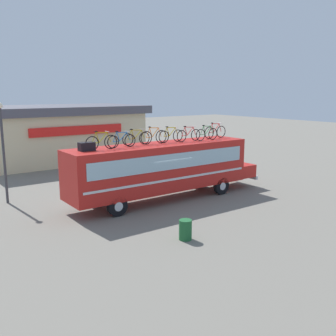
% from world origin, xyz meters
% --- Properties ---
extents(ground_plane, '(120.00, 120.00, 0.00)m').
position_xyz_m(ground_plane, '(0.00, 0.00, 0.00)').
color(ground_plane, slate).
extents(bus, '(12.14, 2.44, 3.19)m').
position_xyz_m(bus, '(0.20, 0.00, 1.88)').
color(bus, red).
rests_on(bus, ground).
extents(luggage_bag_1, '(0.75, 0.45, 0.41)m').
position_xyz_m(luggage_bag_1, '(-4.31, 0.06, 3.40)').
color(luggage_bag_1, black).
rests_on(luggage_bag_1, bus).
extents(rooftop_bicycle_1, '(1.71, 0.44, 0.94)m').
position_xyz_m(rooftop_bicycle_1, '(-3.58, -0.06, 3.58)').
color(rooftop_bicycle_1, black).
rests_on(rooftop_bicycle_1, bus).
extents(rooftop_bicycle_2, '(1.63, 0.44, 0.86)m').
position_xyz_m(rooftop_bicycle_2, '(-2.41, 0.02, 3.56)').
color(rooftop_bicycle_2, black).
rests_on(rooftop_bicycle_2, bus).
extents(rooftop_bicycle_3, '(1.69, 0.44, 0.88)m').
position_xyz_m(rooftop_bicycle_3, '(-1.31, 0.41, 3.56)').
color(rooftop_bicycle_3, black).
rests_on(rooftop_bicycle_3, bus).
extents(rooftop_bicycle_4, '(1.70, 0.44, 0.96)m').
position_xyz_m(rooftop_bicycle_4, '(-0.27, 0.27, 3.59)').
color(rooftop_bicycle_4, black).
rests_on(rooftop_bicycle_4, bus).
extents(rooftop_bicycle_5, '(1.67, 0.44, 0.91)m').
position_xyz_m(rooftop_bicycle_5, '(0.87, 0.24, 3.57)').
color(rooftop_bicycle_5, black).
rests_on(rooftop_bicycle_5, bus).
extents(rooftop_bicycle_6, '(1.70, 0.44, 0.90)m').
position_xyz_m(rooftop_bicycle_6, '(1.94, -0.03, 3.57)').
color(rooftop_bicycle_6, black).
rests_on(rooftop_bicycle_6, bus).
extents(rooftop_bicycle_7, '(1.65, 0.44, 0.91)m').
position_xyz_m(rooftop_bicycle_7, '(3.11, -0.27, 3.57)').
color(rooftop_bicycle_7, black).
rests_on(rooftop_bicycle_7, bus).
extents(rooftop_bicycle_8, '(1.72, 0.44, 0.97)m').
position_xyz_m(rooftop_bicycle_8, '(4.20, 0.18, 3.60)').
color(rooftop_bicycle_8, black).
rests_on(rooftop_bicycle_8, bus).
extents(roadside_building, '(14.01, 8.80, 4.79)m').
position_xyz_m(roadside_building, '(0.32, 16.19, 2.44)').
color(roadside_building, beige).
rests_on(roadside_building, ground).
extents(trash_bin, '(0.53, 0.53, 0.84)m').
position_xyz_m(trash_bin, '(-2.53, -5.37, 0.42)').
color(trash_bin, '#1E592D').
rests_on(trash_bin, ground).
extents(street_lamp, '(0.31, 0.31, 5.44)m').
position_xyz_m(street_lamp, '(-7.10, 4.53, 3.19)').
color(street_lamp, '#38383D').
rests_on(street_lamp, ground).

